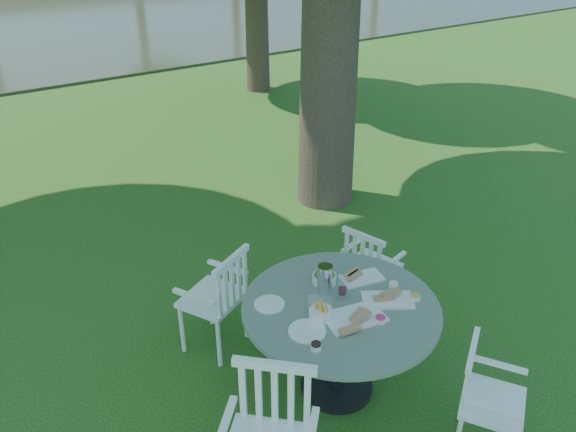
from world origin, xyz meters
name	(u,v)px	position (x,y,z in m)	size (l,w,h in m)	color
ground	(300,302)	(0.00, 0.00, 0.00)	(140.00, 140.00, 0.00)	#163F0D
table	(340,321)	(-0.41, -1.04, 0.65)	(1.43, 1.43, 0.80)	black
chair_ne	(368,264)	(0.43, -0.43, 0.50)	(0.50, 0.52, 0.85)	white
chair_nw	(222,295)	(-0.89, -0.13, 0.55)	(0.62, 0.61, 0.94)	white
chair_sw	(271,429)	(-1.33, -1.51, 0.59)	(0.69, 0.69, 1.00)	white
chair_se	(481,392)	(0.01, -2.00, 0.50)	(0.57, 0.56, 0.85)	white
tableware	(335,297)	(-0.42, -0.99, 0.85)	(1.05, 0.75, 0.22)	white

